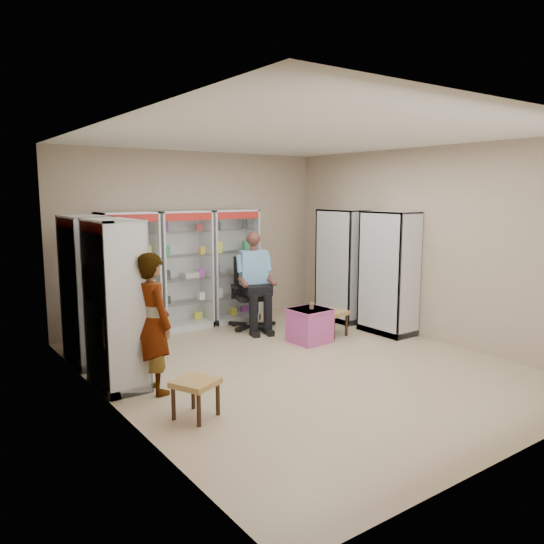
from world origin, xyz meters
TOP-DOWN VIEW (x-y plane):
  - floor at (0.00, 0.00)m, footprint 6.00×6.00m
  - room_shell at (0.00, 0.00)m, footprint 5.02×6.02m
  - cabinet_back_left at (-1.30, 2.73)m, footprint 0.90×0.50m
  - cabinet_back_mid at (-0.35, 2.73)m, footprint 0.90×0.50m
  - cabinet_back_right at (0.60, 2.73)m, footprint 0.90×0.50m
  - cabinet_right_far at (2.23, 1.60)m, footprint 0.90×0.50m
  - cabinet_right_near at (2.23, 0.50)m, footprint 0.90×0.50m
  - cabinet_left_far at (-2.23, 1.80)m, footprint 0.90×0.50m
  - cabinet_left_near at (-2.23, 0.70)m, footprint 0.90×0.50m
  - wooden_chair at (-1.55, 2.00)m, footprint 0.42×0.42m
  - seated_customer at (-1.55, 1.95)m, footprint 0.44×0.60m
  - office_chair at (0.59, 2.07)m, footprint 0.83×0.83m
  - seated_shopkeeper at (0.59, 2.02)m, footprint 0.70×0.83m
  - pink_trunk at (0.84, 0.82)m, footprint 0.57×0.55m
  - tea_glass at (0.86, 0.81)m, footprint 0.07×0.07m
  - woven_stool_a at (1.37, 0.89)m, footprint 0.47×0.47m
  - woven_stool_b at (-1.90, -0.66)m, footprint 0.53×0.53m
  - standing_man at (-1.95, 0.26)m, footprint 0.44×0.63m

SIDE VIEW (x-z plane):
  - floor at x=0.00m, z-range 0.00..0.00m
  - woven_stool_b at x=-1.90m, z-range 0.00..0.40m
  - woven_stool_a at x=1.37m, z-range 0.00..0.41m
  - pink_trunk at x=0.84m, z-range 0.00..0.52m
  - wooden_chair at x=-1.55m, z-range 0.00..0.94m
  - tea_glass at x=0.86m, z-range 0.52..0.62m
  - office_chair at x=0.59m, z-range 0.00..1.22m
  - seated_customer at x=-1.55m, z-range 0.00..1.34m
  - seated_shopkeeper at x=0.59m, z-range 0.00..1.55m
  - standing_man at x=-1.95m, z-range 0.00..1.63m
  - cabinet_back_left at x=-1.30m, z-range 0.00..2.00m
  - cabinet_back_mid at x=-0.35m, z-range 0.00..2.00m
  - cabinet_back_right at x=0.60m, z-range 0.00..2.00m
  - cabinet_right_far at x=2.23m, z-range 0.00..2.00m
  - cabinet_right_near at x=2.23m, z-range 0.00..2.00m
  - cabinet_left_far at x=-2.23m, z-range 0.00..2.00m
  - cabinet_left_near at x=-2.23m, z-range 0.00..2.00m
  - room_shell at x=0.00m, z-range 0.46..3.47m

